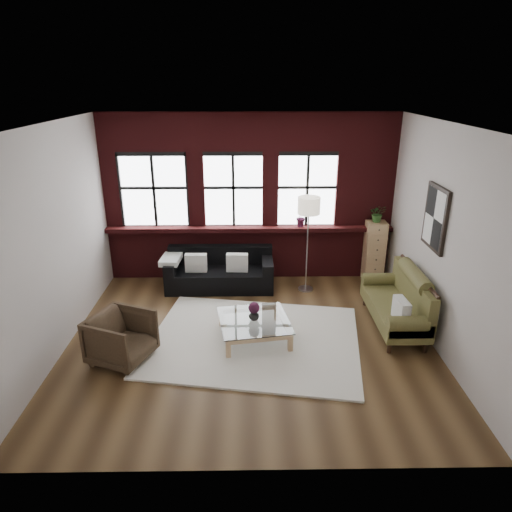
{
  "coord_description": "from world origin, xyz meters",
  "views": [
    {
      "loc": [
        -0.0,
        -6.06,
        3.76
      ],
      "look_at": [
        0.1,
        0.6,
        1.15
      ],
      "focal_mm": 32.0,
      "sensor_mm": 36.0,
      "label": 1
    }
  ],
  "objects_px": {
    "vintage_settee": "(395,300)",
    "dark_sofa": "(220,270)",
    "drawer_chest": "(374,251)",
    "coffee_table": "(254,330)",
    "vase": "(254,315)",
    "floor_lamp": "(307,241)",
    "armchair": "(121,338)"
  },
  "relations": [
    {
      "from": "coffee_table",
      "to": "armchair",
      "type": "bearing_deg",
      "value": -164.29
    },
    {
      "from": "coffee_table",
      "to": "floor_lamp",
      "type": "distance_m",
      "value": 2.17
    },
    {
      "from": "dark_sofa",
      "to": "vintage_settee",
      "type": "height_order",
      "value": "vintage_settee"
    },
    {
      "from": "vintage_settee",
      "to": "coffee_table",
      "type": "distance_m",
      "value": 2.29
    },
    {
      "from": "armchair",
      "to": "vase",
      "type": "distance_m",
      "value": 1.94
    },
    {
      "from": "armchair",
      "to": "floor_lamp",
      "type": "height_order",
      "value": "floor_lamp"
    },
    {
      "from": "vintage_settee",
      "to": "vase",
      "type": "relative_size",
      "value": 10.41
    },
    {
      "from": "vase",
      "to": "vintage_settee",
      "type": "bearing_deg",
      "value": 8.96
    },
    {
      "from": "vase",
      "to": "dark_sofa",
      "type": "bearing_deg",
      "value": 108.55
    },
    {
      "from": "coffee_table",
      "to": "vase",
      "type": "distance_m",
      "value": 0.26
    },
    {
      "from": "dark_sofa",
      "to": "floor_lamp",
      "type": "relative_size",
      "value": 1.03
    },
    {
      "from": "dark_sofa",
      "to": "armchair",
      "type": "distance_m",
      "value": 2.7
    },
    {
      "from": "vintage_settee",
      "to": "dark_sofa",
      "type": "bearing_deg",
      "value": 152.05
    },
    {
      "from": "coffee_table",
      "to": "floor_lamp",
      "type": "bearing_deg",
      "value": 60.32
    },
    {
      "from": "coffee_table",
      "to": "dark_sofa",
      "type": "bearing_deg",
      "value": 108.55
    },
    {
      "from": "coffee_table",
      "to": "vase",
      "type": "height_order",
      "value": "vase"
    },
    {
      "from": "dark_sofa",
      "to": "coffee_table",
      "type": "xyz_separation_m",
      "value": [
        0.63,
        -1.87,
        -0.2
      ]
    },
    {
      "from": "armchair",
      "to": "vase",
      "type": "xyz_separation_m",
      "value": [
        1.87,
        0.53,
        0.06
      ]
    },
    {
      "from": "vintage_settee",
      "to": "vase",
      "type": "height_order",
      "value": "vintage_settee"
    },
    {
      "from": "dark_sofa",
      "to": "vintage_settee",
      "type": "bearing_deg",
      "value": -27.95
    },
    {
      "from": "armchair",
      "to": "dark_sofa",
      "type": "bearing_deg",
      "value": -4.89
    },
    {
      "from": "coffee_table",
      "to": "drawer_chest",
      "type": "height_order",
      "value": "drawer_chest"
    },
    {
      "from": "drawer_chest",
      "to": "floor_lamp",
      "type": "xyz_separation_m",
      "value": [
        -1.37,
        -0.45,
        0.37
      ]
    },
    {
      "from": "armchair",
      "to": "drawer_chest",
      "type": "bearing_deg",
      "value": -34.84
    },
    {
      "from": "drawer_chest",
      "to": "floor_lamp",
      "type": "height_order",
      "value": "floor_lamp"
    },
    {
      "from": "vintage_settee",
      "to": "vase",
      "type": "xyz_separation_m",
      "value": [
        -2.24,
        -0.35,
        -0.05
      ]
    },
    {
      "from": "dark_sofa",
      "to": "vintage_settee",
      "type": "distance_m",
      "value": 3.25
    },
    {
      "from": "vintage_settee",
      "to": "floor_lamp",
      "type": "height_order",
      "value": "floor_lamp"
    },
    {
      "from": "drawer_chest",
      "to": "coffee_table",
      "type": "bearing_deg",
      "value": -137.13
    },
    {
      "from": "coffee_table",
      "to": "floor_lamp",
      "type": "xyz_separation_m",
      "value": [
        1.0,
        1.75,
        0.81
      ]
    },
    {
      "from": "drawer_chest",
      "to": "dark_sofa",
      "type": "bearing_deg",
      "value": -173.81
    },
    {
      "from": "dark_sofa",
      "to": "armchair",
      "type": "xyz_separation_m",
      "value": [
        -1.24,
        -2.4,
        -0.01
      ]
    }
  ]
}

